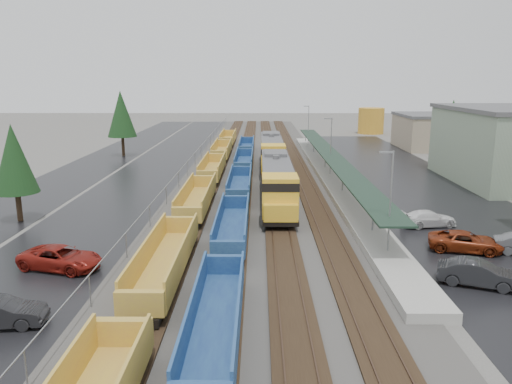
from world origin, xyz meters
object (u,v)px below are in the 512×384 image
parked_car_east_c (429,219)px  parked_car_west_c (61,258)px  well_string_yellow (197,200)px  parked_car_east_b (466,242)px  storage_tank (371,121)px  parked_car_east_a (478,274)px  well_string_blue (237,202)px  locomotive_lead (277,182)px  locomotive_trail (272,153)px

parked_car_east_c → parked_car_west_c: bearing=99.2°
well_string_yellow → parked_car_east_b: bearing=-28.2°
storage_tank → parked_car_east_a: 91.91m
parked_car_east_c → well_string_blue: bearing=65.2°
locomotive_lead → storage_tank: 74.88m
storage_tank → parked_car_east_b: bearing=-97.6°
parked_car_west_c → parked_car_east_a: (27.61, -2.72, 0.02)m
parked_car_east_c → parked_car_east_b: bearing=174.9°
well_string_yellow → parked_car_west_c: well_string_yellow is taller
well_string_blue → parked_car_east_c: 17.84m
locomotive_trail → parked_car_west_c: bearing=-111.9°
parked_car_west_c → parked_car_east_c: 30.64m
well_string_yellow → well_string_blue: bearing=-11.8°
well_string_yellow → locomotive_trail: bearing=70.9°
well_string_yellow → parked_car_east_a: bearing=-42.4°
well_string_yellow → parked_car_east_b: size_ratio=21.75×
well_string_yellow → parked_car_east_c: bearing=-13.8°
storage_tank → parked_car_west_c: 97.16m
parked_car_west_c → well_string_yellow: bearing=-10.5°
well_string_blue → parked_car_west_c: size_ratio=16.61×
storage_tank → parked_car_west_c: (-40.64, -88.23, -2.25)m
locomotive_trail → parked_car_west_c: 41.72m
parked_car_east_b → parked_car_east_c: 6.56m
parked_car_east_b → parked_car_east_c: (-0.63, 6.53, -0.04)m
locomotive_lead → parked_car_east_b: (13.92, -13.82, -1.76)m
well_string_blue → storage_tank: bearing=68.4°
parked_car_east_b → storage_tank: bearing=7.2°
storage_tank → parked_car_east_a: storage_tank is taller
well_string_yellow → parked_car_east_b: (21.92, -11.76, -0.41)m
parked_car_east_a → parked_car_east_c: size_ratio=1.01×
locomotive_trail → parked_car_west_c: size_ratio=3.63×
parked_car_east_b → locomotive_trail: bearing=36.5°
locomotive_trail → well_string_blue: bearing=-99.5°
locomotive_lead → parked_car_east_c: (13.29, -7.29, -1.80)m
locomotive_lead → parked_car_west_c: locomotive_lead is taller
well_string_blue → parked_car_west_c: well_string_blue is taller
parked_car_east_a → parked_car_west_c: bearing=106.4°
well_string_blue → parked_car_east_a: 23.77m
well_string_yellow → parked_car_west_c: size_ratio=20.49×
locomotive_lead → parked_car_east_b: bearing=-44.8°
well_string_yellow → parked_car_east_c: size_ratio=23.94×
parked_car_east_b → well_string_blue: bearing=73.4°
locomotive_trail → storage_tank: 55.55m
parked_car_east_a → well_string_blue: bearing=64.6°
locomotive_lead → parked_car_east_a: locomotive_lead is taller
locomotive_trail → parked_car_east_a: bearing=-73.7°
locomotive_lead → locomotive_trail: bearing=90.0°
locomotive_lead → parked_car_west_c: bearing=-131.3°
storage_tank → parked_car_west_c: bearing=-114.7°
locomotive_trail → parked_car_east_b: (13.92, -34.82, -1.76)m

